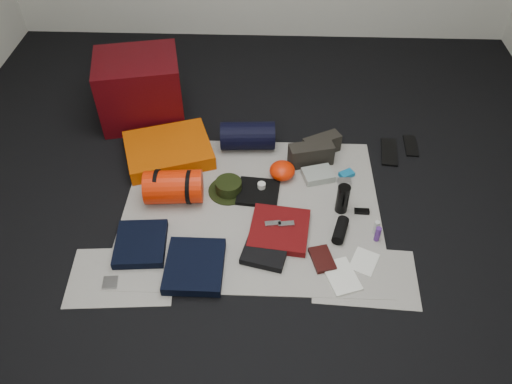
{
  "coord_description": "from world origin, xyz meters",
  "views": [
    {
      "loc": [
        0.11,
        -2.15,
        2.3
      ],
      "look_at": [
        0.03,
        0.04,
        0.1
      ],
      "focal_mm": 35.0,
      "sensor_mm": 36.0,
      "label": 1
    }
  ],
  "objects_px": {
    "water_bottle": "(343,199)",
    "compact_camera": "(344,182)",
    "navy_duffel": "(248,136)",
    "red_cabinet": "(140,89)",
    "sleeping_pad": "(168,150)",
    "stuff_sack": "(174,187)",
    "paperback_book": "(322,259)"
  },
  "relations": [
    {
      "from": "stuff_sack",
      "to": "paperback_book",
      "type": "relative_size",
      "value": 2.03
    },
    {
      "from": "sleeping_pad",
      "to": "paperback_book",
      "type": "height_order",
      "value": "sleeping_pad"
    },
    {
      "from": "water_bottle",
      "to": "paperback_book",
      "type": "height_order",
      "value": "water_bottle"
    },
    {
      "from": "sleeping_pad",
      "to": "stuff_sack",
      "type": "bearing_deg",
      "value": -75.59
    },
    {
      "from": "red_cabinet",
      "to": "water_bottle",
      "type": "bearing_deg",
      "value": -45.71
    },
    {
      "from": "stuff_sack",
      "to": "navy_duffel",
      "type": "height_order",
      "value": "stuff_sack"
    },
    {
      "from": "red_cabinet",
      "to": "paperback_book",
      "type": "relative_size",
      "value": 3.32
    },
    {
      "from": "red_cabinet",
      "to": "water_bottle",
      "type": "xyz_separation_m",
      "value": [
        1.42,
        -0.94,
        -0.14
      ]
    },
    {
      "from": "stuff_sack",
      "to": "navy_duffel",
      "type": "relative_size",
      "value": 0.95
    },
    {
      "from": "red_cabinet",
      "to": "water_bottle",
      "type": "distance_m",
      "value": 1.71
    },
    {
      "from": "navy_duffel",
      "to": "compact_camera",
      "type": "bearing_deg",
      "value": -31.95
    },
    {
      "from": "stuff_sack",
      "to": "water_bottle",
      "type": "xyz_separation_m",
      "value": [
        1.05,
        -0.06,
        -0.01
      ]
    },
    {
      "from": "compact_camera",
      "to": "paperback_book",
      "type": "height_order",
      "value": "compact_camera"
    },
    {
      "from": "navy_duffel",
      "to": "compact_camera",
      "type": "distance_m",
      "value": 0.75
    },
    {
      "from": "water_bottle",
      "to": "navy_duffel",
      "type": "bearing_deg",
      "value": 135.89
    },
    {
      "from": "sleeping_pad",
      "to": "water_bottle",
      "type": "height_order",
      "value": "water_bottle"
    },
    {
      "from": "red_cabinet",
      "to": "navy_duffel",
      "type": "bearing_deg",
      "value": -35.51
    },
    {
      "from": "navy_duffel",
      "to": "sleeping_pad",
      "type": "bearing_deg",
      "value": -170.93
    },
    {
      "from": "stuff_sack",
      "to": "navy_duffel",
      "type": "xyz_separation_m",
      "value": [
        0.44,
        0.53,
        -0.01
      ]
    },
    {
      "from": "red_cabinet",
      "to": "compact_camera",
      "type": "xyz_separation_m",
      "value": [
        1.46,
        -0.71,
        -0.22
      ]
    },
    {
      "from": "red_cabinet",
      "to": "sleeping_pad",
      "type": "height_order",
      "value": "red_cabinet"
    },
    {
      "from": "stuff_sack",
      "to": "navy_duffel",
      "type": "distance_m",
      "value": 0.69
    },
    {
      "from": "red_cabinet",
      "to": "sleeping_pad",
      "type": "bearing_deg",
      "value": -72.91
    },
    {
      "from": "red_cabinet",
      "to": "sleeping_pad",
      "type": "relative_size",
      "value": 1.03
    },
    {
      "from": "red_cabinet",
      "to": "compact_camera",
      "type": "distance_m",
      "value": 1.64
    },
    {
      "from": "stuff_sack",
      "to": "compact_camera",
      "type": "xyz_separation_m",
      "value": [
        1.09,
        0.18,
        -0.09
      ]
    },
    {
      "from": "red_cabinet",
      "to": "sleeping_pad",
      "type": "xyz_separation_m",
      "value": [
        0.26,
        -0.47,
        -0.19
      ]
    },
    {
      "from": "water_bottle",
      "to": "compact_camera",
      "type": "bearing_deg",
      "value": 80.4
    },
    {
      "from": "sleeping_pad",
      "to": "compact_camera",
      "type": "bearing_deg",
      "value": -11.24
    },
    {
      "from": "navy_duffel",
      "to": "water_bottle",
      "type": "bearing_deg",
      "value": -47.37
    },
    {
      "from": "water_bottle",
      "to": "paperback_book",
      "type": "xyz_separation_m",
      "value": [
        -0.14,
        -0.4,
        -0.09
      ]
    },
    {
      "from": "compact_camera",
      "to": "paperback_book",
      "type": "relative_size",
      "value": 0.48
    }
  ]
}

